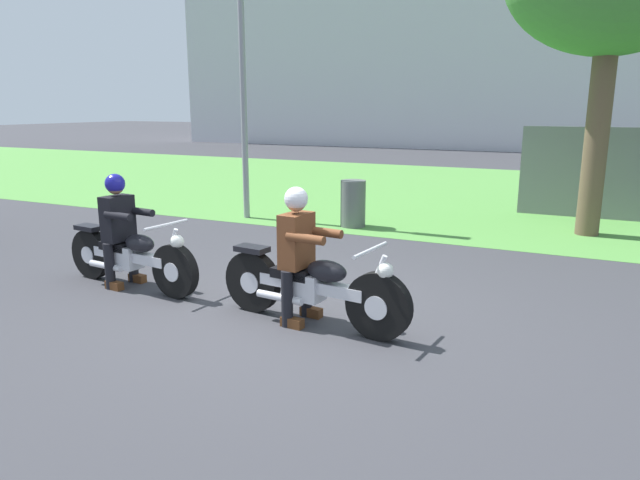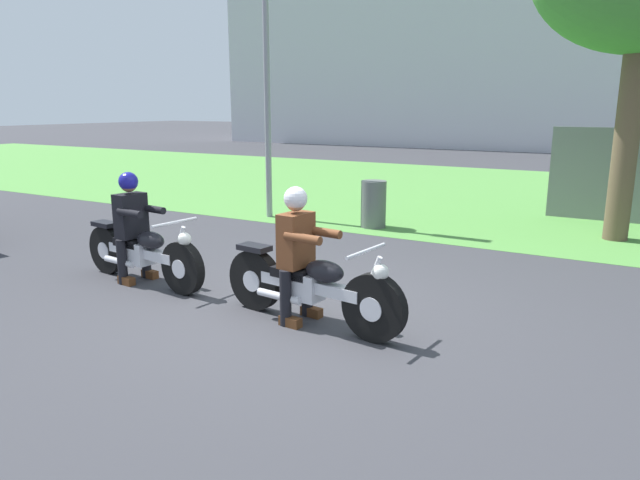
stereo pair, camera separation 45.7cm
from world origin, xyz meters
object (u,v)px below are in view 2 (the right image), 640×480
object	(u,v)px
rider_lead	(297,244)
motorcycle_follow	(143,253)
trash_can	(373,204)
motorcycle_lead	(311,287)
rider_follow	(132,218)
streetlight_pole	(272,51)

from	to	relation	value
rider_lead	motorcycle_follow	xyz separation A→B (m)	(-2.40, 0.13, -0.43)
motorcycle_follow	trash_can	world-z (taller)	motorcycle_follow
motorcycle_lead	rider_lead	xyz separation A→B (m)	(-0.17, 0.02, 0.42)
rider_follow	streetlight_pole	world-z (taller)	streetlight_pole
streetlight_pole	trash_can	world-z (taller)	streetlight_pole
trash_can	streetlight_pole	bearing A→B (deg)	-176.95
motorcycle_lead	rider_lead	size ratio (longest dim) A/B	1.55
motorcycle_follow	rider_lead	bearing A→B (deg)	2.99
motorcycle_lead	rider_follow	size ratio (longest dim) A/B	1.56
motorcycle_lead	trash_can	distance (m)	4.99
rider_lead	rider_follow	xyz separation A→B (m)	(-2.56, 0.15, -0.01)
motorcycle_lead	motorcycle_follow	world-z (taller)	motorcycle_lead
streetlight_pole	rider_lead	bearing A→B (deg)	-53.10
streetlight_pole	trash_can	size ratio (longest dim) A/B	5.85
motorcycle_lead	rider_lead	bearing A→B (deg)	179.21
rider_follow	motorcycle_lead	bearing A→B (deg)	2.52
motorcycle_follow	trash_can	bearing A→B (deg)	83.25
rider_follow	streetlight_pole	size ratio (longest dim) A/B	0.28
streetlight_pole	motorcycle_follow	bearing A→B (deg)	-76.53
trash_can	motorcycle_lead	bearing A→B (deg)	-72.42
streetlight_pole	trash_can	xyz separation A→B (m)	(2.13, 0.11, -2.78)
rider_lead	streetlight_pole	bearing A→B (deg)	133.06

